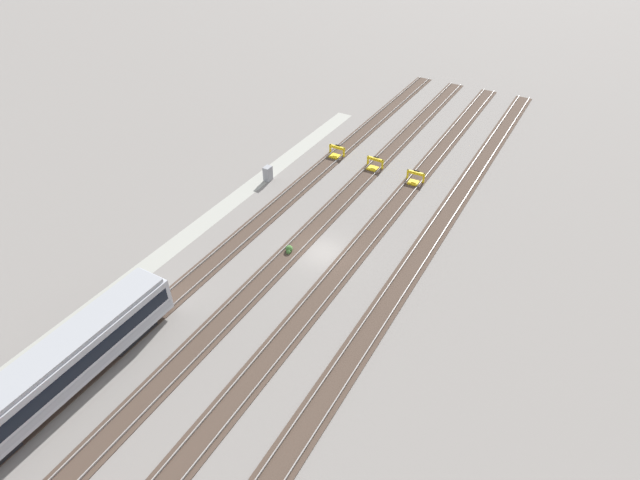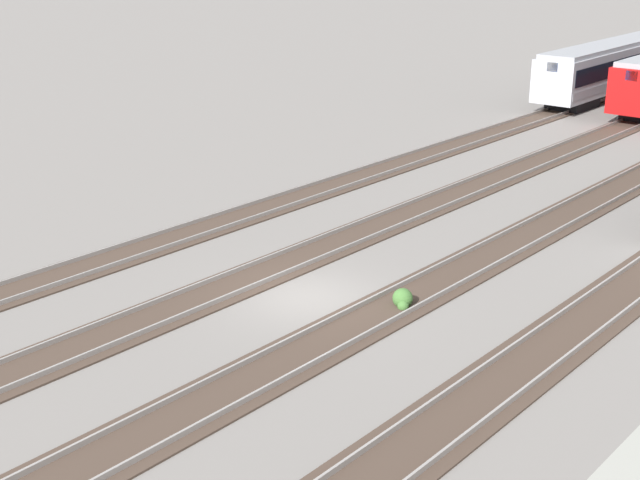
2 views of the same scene
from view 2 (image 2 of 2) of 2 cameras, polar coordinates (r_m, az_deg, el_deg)
name	(u,v)px [view 2 (image 2 of 2)]	position (r m, az deg, el deg)	size (l,w,h in m)	color
ground_plane	(308,298)	(28.57, -0.77, -3.71)	(400.00, 400.00, 0.00)	gray
rail_track_nearest	(520,368)	(24.71, 12.70, -8.01)	(90.00, 2.24, 0.21)	#47382D
rail_track_near_inner	(371,318)	(27.10, 3.26, -4.98)	(90.00, 2.24, 0.21)	#47382D
rail_track_middle	(252,277)	(30.15, -4.39, -2.39)	(90.00, 2.24, 0.21)	#47382D
rail_track_far_inner	(155,244)	(33.69, -10.51, -0.28)	(90.00, 2.24, 0.21)	#47382D
subway_car_front_row_right_inner	(610,67)	(65.61, 18.08, 10.49)	(18.03, 3.00, 3.70)	#ADAFB7
weed_clump	(403,299)	(27.98, 5.35, -3.77)	(0.92, 0.70, 0.64)	#427033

